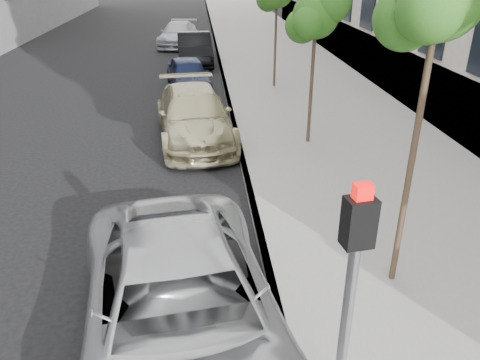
{
  "coord_description": "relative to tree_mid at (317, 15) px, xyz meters",
  "views": [
    {
      "loc": [
        0.11,
        -4.64,
        5.01
      ],
      "look_at": [
        0.74,
        2.68,
        1.5
      ],
      "focal_mm": 35.0,
      "sensor_mm": 36.0,
      "label": 1
    }
  ],
  "objects": [
    {
      "name": "sidewalk",
      "position": [
        1.07,
        16.0,
        -3.57
      ],
      "size": [
        6.4,
        72.0,
        0.14
      ],
      "primitive_type": "cube",
      "color": "gray",
      "rests_on": "ground"
    },
    {
      "name": "curb",
      "position": [
        -2.05,
        16.0,
        -3.57
      ],
      "size": [
        0.15,
        72.0,
        0.14
      ],
      "primitive_type": "cube",
      "color": "#9E9B93",
      "rests_on": "ground"
    },
    {
      "name": "tree_mid",
      "position": [
        0.0,
        0.0,
        0.0
      ],
      "size": [
        1.6,
        1.4,
        4.29
      ],
      "color": "#38281C",
      "rests_on": "sidewalk"
    },
    {
      "name": "signal_pole",
      "position": [
        -1.93,
        -9.59,
        -1.42
      ],
      "size": [
        0.26,
        0.21,
        3.33
      ],
      "rotation": [
        0.0,
        0.0,
        0.15
      ],
      "color": "#939699",
      "rests_on": "sidewalk"
    },
    {
      "name": "minivan",
      "position": [
        -3.47,
        -7.76,
        -2.85
      ],
      "size": [
        3.39,
        5.99,
        1.58
      ],
      "primitive_type": "imported",
      "rotation": [
        0.0,
        0.0,
        0.14
      ],
      "color": "#ADAFB2",
      "rests_on": "ground"
    },
    {
      "name": "suv",
      "position": [
        -3.33,
        0.83,
        -2.89
      ],
      "size": [
        2.63,
        5.36,
        1.5
      ],
      "primitive_type": "imported",
      "rotation": [
        0.0,
        0.0,
        0.11
      ],
      "color": "tan",
      "rests_on": "ground"
    },
    {
      "name": "sedan_blue",
      "position": [
        -3.57,
        6.55,
        -2.97
      ],
      "size": [
        2.11,
        4.11,
        1.34
      ],
      "primitive_type": "imported",
      "rotation": [
        0.0,
        0.0,
        0.14
      ],
      "color": "#0F1633",
      "rests_on": "ground"
    },
    {
      "name": "sedan_black",
      "position": [
        -3.33,
        11.8,
        -2.86
      ],
      "size": [
        1.89,
        4.8,
        1.56
      ],
      "primitive_type": "imported",
      "rotation": [
        0.0,
        0.0,
        0.05
      ],
      "color": "black",
      "rests_on": "ground"
    },
    {
      "name": "sedan_rear",
      "position": [
        -4.32,
        17.43,
        -2.93
      ],
      "size": [
        2.67,
        5.09,
        1.41
      ],
      "primitive_type": "imported",
      "rotation": [
        0.0,
        0.0,
        -0.15
      ],
      "color": "#9FA2A7",
      "rests_on": "ground"
    }
  ]
}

